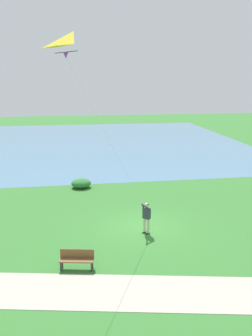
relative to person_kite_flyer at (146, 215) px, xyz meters
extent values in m
plane|color=#33702D|center=(0.78, 0.09, -1.05)|extent=(120.00, 120.00, 0.00)
cube|color=teal|center=(27.36, 4.09, -1.04)|extent=(36.00, 44.00, 0.01)
cube|color=#ADA393|center=(-5.03, 2.09, -1.04)|extent=(8.29, 31.89, 0.02)
cube|color=#232328|center=(-0.09, -0.08, -1.02)|extent=(0.25, 0.25, 0.06)
cylinder|color=beige|center=(-0.07, -0.10, -0.60)|extent=(0.14, 0.14, 0.82)
cube|color=#232328|center=(0.09, 0.08, -1.02)|extent=(0.25, 0.25, 0.06)
cylinder|color=beige|center=(0.10, 0.07, -0.60)|extent=(0.14, 0.14, 0.82)
cube|color=#333842|center=(0.02, -0.02, 0.11)|extent=(0.44, 0.44, 0.60)
sphere|color=beige|center=(0.02, -0.02, 0.57)|extent=(0.22, 0.22, 0.22)
ellipsoid|color=#4C3319|center=(0.03, -0.03, 0.61)|extent=(0.32, 0.32, 0.13)
cylinder|color=#333842|center=(-0.20, 0.08, 0.56)|extent=(0.23, 0.56, 0.43)
cylinder|color=#333842|center=(-0.07, 0.20, 0.56)|extent=(0.56, 0.25, 0.43)
sphere|color=beige|center=(-0.25, 0.26, 0.69)|extent=(0.10, 0.10, 0.10)
pyramid|color=yellow|center=(-3.50, 3.53, 8.26)|extent=(1.82, 1.51, 0.60)
cone|color=purple|center=(-3.69, 3.84, 7.88)|extent=(0.27, 0.27, 0.22)
cylinder|color=black|center=(-3.69, 3.84, 7.99)|extent=(1.37, 0.84, 0.02)
cylinder|color=silver|center=(-1.97, 2.05, 4.26)|extent=(3.45, 3.60, 7.14)
cube|color=brown|center=(-3.09, 3.76, -0.60)|extent=(0.71, 1.56, 0.05)
cube|color=brown|center=(-2.90, 3.72, -0.37)|extent=(0.32, 1.48, 0.40)
cube|color=#2D2D33|center=(-3.37, 3.13, -0.82)|extent=(0.07, 0.07, 0.45)
cube|color=#2D2D33|center=(-3.05, 3.07, -0.82)|extent=(0.07, 0.07, 0.45)
cube|color=#2D2D33|center=(-3.12, 4.45, -0.82)|extent=(0.07, 0.07, 0.45)
cube|color=#2D2D33|center=(-2.80, 4.39, -0.82)|extent=(0.07, 0.07, 0.45)
ellipsoid|color=#2D7033|center=(8.63, 3.24, -0.70)|extent=(1.38, 1.49, 0.69)
camera|label=1|loc=(-16.79, 3.69, 7.10)|focal=36.94mm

